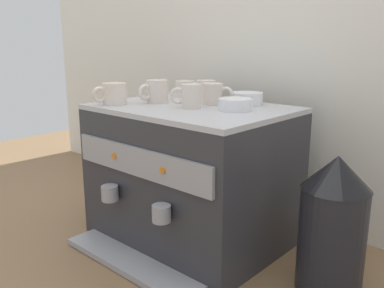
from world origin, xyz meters
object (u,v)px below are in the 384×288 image
(milk_pitcher, at_px, (116,186))
(ceramic_bowl_0, at_px, (247,99))
(espresso_machine, at_px, (191,174))
(ceramic_cup_3, at_px, (185,89))
(ceramic_cup_1, at_px, (214,94))
(ceramic_bowl_1, at_px, (235,105))
(ceramic_cup_4, at_px, (113,94))
(ceramic_cup_5, at_px, (190,96))
(ceramic_cup_2, at_px, (156,91))
(ceramic_cup_0, at_px, (205,90))
(coffee_grinder, at_px, (333,224))

(milk_pitcher, bearing_deg, ceramic_bowl_0, 12.61)
(espresso_machine, bearing_deg, ceramic_bowl_0, 50.87)
(espresso_machine, xyz_separation_m, milk_pitcher, (-0.47, 0.02, -0.16))
(ceramic_cup_3, bearing_deg, ceramic_cup_1, -20.85)
(ceramic_bowl_1, height_order, milk_pitcher, ceramic_bowl_1)
(ceramic_cup_3, relative_size, ceramic_cup_4, 0.89)
(ceramic_cup_5, relative_size, ceramic_bowl_0, 0.91)
(ceramic_cup_2, distance_m, ceramic_cup_4, 0.15)
(ceramic_cup_0, xyz_separation_m, ceramic_bowl_1, (0.24, -0.13, -0.02))
(ceramic_cup_1, bearing_deg, ceramic_cup_0, 143.69)
(espresso_machine, bearing_deg, ceramic_cup_4, -145.82)
(ceramic_bowl_0, bearing_deg, ceramic_bowl_1, -72.19)
(ceramic_cup_2, height_order, milk_pitcher, ceramic_cup_2)
(ceramic_cup_4, bearing_deg, espresso_machine, 34.18)
(espresso_machine, height_order, ceramic_cup_2, ceramic_cup_2)
(ceramic_bowl_1, distance_m, milk_pitcher, 0.76)
(espresso_machine, distance_m, coffee_grinder, 0.52)
(ceramic_bowl_0, bearing_deg, ceramic_cup_1, -143.72)
(ceramic_cup_0, xyz_separation_m, ceramic_bowl_0, (0.20, -0.01, -0.02))
(ceramic_cup_1, relative_size, ceramic_cup_4, 0.88)
(ceramic_cup_3, bearing_deg, ceramic_bowl_1, -21.22)
(ceramic_cup_4, xyz_separation_m, ceramic_cup_5, (0.25, 0.12, 0.00))
(ceramic_cup_4, xyz_separation_m, coffee_grinder, (0.74, 0.17, -0.32))
(ceramic_cup_2, xyz_separation_m, ceramic_cup_3, (-0.03, 0.18, -0.01))
(ceramic_bowl_0, height_order, ceramic_bowl_1, ceramic_bowl_0)
(ceramic_cup_0, relative_size, milk_pitcher, 0.72)
(ceramic_cup_2, xyz_separation_m, ceramic_cup_5, (0.18, -0.01, -0.00))
(ceramic_cup_4, xyz_separation_m, ceramic_bowl_1, (0.39, 0.18, -0.02))
(ceramic_cup_1, bearing_deg, ceramic_cup_5, -92.58)
(milk_pitcher, bearing_deg, ceramic_cup_2, -7.09)
(espresso_machine, height_order, ceramic_cup_0, ceramic_cup_0)
(ceramic_cup_4, relative_size, ceramic_bowl_0, 1.16)
(ceramic_cup_0, relative_size, ceramic_bowl_0, 1.03)
(coffee_grinder, bearing_deg, ceramic_cup_2, -176.47)
(ceramic_cup_5, bearing_deg, milk_pitcher, 173.98)
(ceramic_cup_2, bearing_deg, ceramic_cup_3, 100.51)
(ceramic_cup_1, relative_size, ceramic_cup_5, 1.12)
(ceramic_cup_0, height_order, ceramic_bowl_0, ceramic_cup_0)
(milk_pitcher, bearing_deg, ceramic_cup_3, 27.50)
(ceramic_cup_1, height_order, ceramic_cup_2, ceramic_cup_2)
(ceramic_cup_1, bearing_deg, milk_pitcher, -172.70)
(ceramic_cup_1, height_order, coffee_grinder, ceramic_cup_1)
(milk_pitcher, bearing_deg, espresso_machine, -2.41)
(ceramic_bowl_0, relative_size, coffee_grinder, 0.27)
(espresso_machine, relative_size, ceramic_bowl_1, 6.04)
(ceramic_cup_3, distance_m, ceramic_bowl_0, 0.31)
(ceramic_bowl_0, height_order, milk_pitcher, ceramic_bowl_0)
(ceramic_cup_0, bearing_deg, milk_pitcher, -159.75)
(ceramic_cup_3, bearing_deg, coffee_grinder, -11.61)
(espresso_machine, xyz_separation_m, ceramic_cup_3, (-0.19, 0.17, 0.27))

